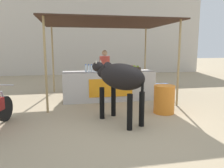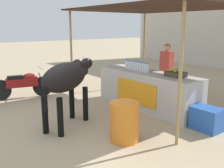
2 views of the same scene
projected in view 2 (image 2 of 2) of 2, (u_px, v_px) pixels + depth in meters
The scene contains 10 objects.
ground_plane at pixel (74, 127), 5.60m from camera, with size 60.00×60.00×0.00m, color tan.
stall_counter at pixel (147, 90), 6.82m from camera, with size 3.00×0.82×0.96m.
stall_awning at pixel (158, 12), 6.57m from camera, with size 4.20×3.20×2.57m.
water_bottle_row at pixel (137, 66), 6.93m from camera, with size 0.88×0.07×0.25m.
fruit_crate at pixel (176, 74), 6.07m from camera, with size 0.44×0.32×0.18m.
vendor_behind_counter at pixel (166, 73), 7.20m from camera, with size 0.34×0.22×1.65m.
cooler_box at pixel (207, 119), 5.41m from camera, with size 0.60×0.44×0.48m, color blue.
water_barrel at pixel (124, 122), 4.87m from camera, with size 0.55×0.55×0.75m, color orange.
cow at pixel (67, 79), 5.49m from camera, with size 1.17×1.78×1.44m.
motorcycle_parked at pixel (23, 84), 7.77m from camera, with size 0.66×1.77×0.90m.
Camera 2 is at (4.65, -2.60, 2.13)m, focal length 42.00 mm.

